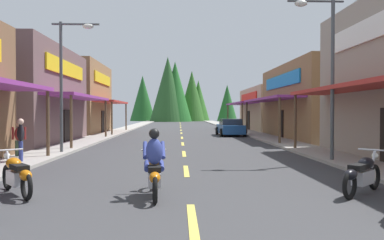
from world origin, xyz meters
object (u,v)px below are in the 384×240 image
(pedestrian_browsing, at_px, (21,138))
(streetlamp_right, at_px, (324,56))
(motorcycle_parked_right_3, at_px, (362,174))
(motorcycle_parked_left_3, at_px, (17,174))
(pedestrian_by_shop, at_px, (19,138))
(streetlamp_left, at_px, (68,68))
(parked_car_curbside, at_px, (230,127))
(rider_cruising_lead, at_px, (154,168))

(pedestrian_browsing, bearing_deg, streetlamp_right, 153.88)
(motorcycle_parked_right_3, xyz_separation_m, motorcycle_parked_left_3, (-8.09, 0.22, 0.00))
(pedestrian_by_shop, relative_size, pedestrian_browsing, 0.90)
(streetlamp_left, height_order, parked_car_curbside, streetlamp_left)
(streetlamp_left, xyz_separation_m, motorcycle_parked_right_3, (9.38, -8.81, -3.49))
(rider_cruising_lead, relative_size, pedestrian_browsing, 1.25)
(motorcycle_parked_right_3, xyz_separation_m, parked_car_curbside, (-0.02, 22.37, 0.20))
(streetlamp_right, distance_m, rider_cruising_lead, 8.96)
(streetlamp_left, distance_m, motorcycle_parked_left_3, 9.35)
(rider_cruising_lead, bearing_deg, motorcycle_parked_left_3, 80.57)
(motorcycle_parked_right_3, distance_m, parked_car_curbside, 22.37)
(streetlamp_left, xyz_separation_m, rider_cruising_lead, (4.50, -8.83, -3.32))
(motorcycle_parked_left_3, bearing_deg, parked_car_curbside, -58.72)
(motorcycle_parked_left_3, bearing_deg, streetlamp_left, -30.16)
(pedestrian_by_shop, bearing_deg, pedestrian_browsing, -159.26)
(streetlamp_left, relative_size, motorcycle_parked_left_3, 3.51)
(motorcycle_parked_right_3, bearing_deg, streetlamp_left, 93.88)
(motorcycle_parked_left_3, distance_m, pedestrian_browsing, 5.72)
(motorcycle_parked_left_3, bearing_deg, pedestrian_browsing, -17.00)
(pedestrian_by_shop, distance_m, parked_car_curbside, 18.76)
(rider_cruising_lead, relative_size, pedestrian_by_shop, 1.39)
(parked_car_curbside, bearing_deg, streetlamp_right, -176.81)
(motorcycle_parked_left_3, relative_size, parked_car_curbside, 0.40)
(streetlamp_left, height_order, motorcycle_parked_right_3, streetlamp_left)
(pedestrian_by_shop, bearing_deg, motorcycle_parked_right_3, -127.01)
(streetlamp_right, xyz_separation_m, parked_car_curbside, (-1.27, 16.82, -3.40))
(motorcycle_parked_left_3, xyz_separation_m, pedestrian_browsing, (-2.11, 5.30, 0.50))
(streetlamp_left, distance_m, pedestrian_browsing, 4.51)
(streetlamp_right, relative_size, pedestrian_by_shop, 4.09)
(motorcycle_parked_right_3, distance_m, motorcycle_parked_left_3, 8.09)
(pedestrian_by_shop, bearing_deg, parked_car_curbside, -39.52)
(rider_cruising_lead, height_order, parked_car_curbside, rider_cruising_lead)
(pedestrian_browsing, xyz_separation_m, parked_car_curbside, (10.18, 16.84, -0.30))
(motorcycle_parked_right_3, bearing_deg, parked_car_curbside, 47.14)
(motorcycle_parked_right_3, height_order, motorcycle_parked_left_3, same)
(streetlamp_right, bearing_deg, parked_car_curbside, 94.32)
(streetlamp_right, relative_size, motorcycle_parked_right_3, 3.84)
(rider_cruising_lead, bearing_deg, streetlamp_left, 22.04)
(pedestrian_browsing, relative_size, parked_car_curbside, 0.39)
(motorcycle_parked_left_3, bearing_deg, streetlamp_right, -99.04)
(pedestrian_browsing, bearing_deg, pedestrian_by_shop, -91.50)
(motorcycle_parked_left_3, xyz_separation_m, parked_car_curbside, (8.07, 22.14, 0.20))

